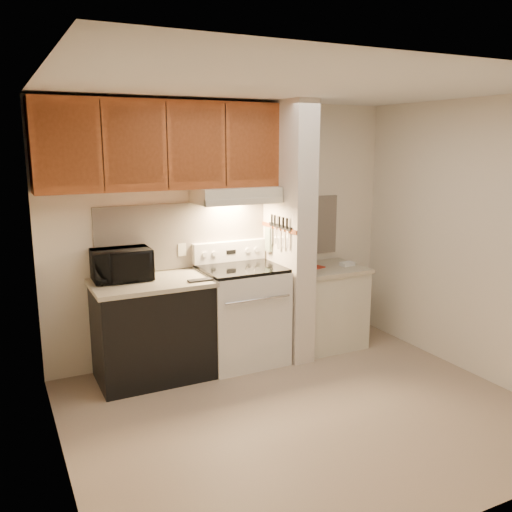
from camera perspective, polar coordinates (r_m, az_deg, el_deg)
floor at (r=4.53m, az=4.92°, el=-15.96°), size 3.60×3.60×0.00m
ceiling at (r=4.02m, az=5.58°, el=17.35°), size 3.60×3.60×0.00m
wall_back at (r=5.41m, az=-3.10°, el=2.70°), size 3.60×2.50×0.02m
wall_left at (r=3.53m, az=-20.59°, el=-3.05°), size 0.02×3.00×2.50m
wall_right at (r=5.25m, az=22.22°, el=1.55°), size 0.02×3.00×2.50m
backsplash at (r=5.40m, az=-3.05°, el=2.52°), size 2.60×0.02×0.63m
range_body at (r=5.29m, az=-1.51°, el=-6.32°), size 0.76×0.65×0.92m
oven_window at (r=5.01m, az=0.02°, el=-6.90°), size 0.50×0.01×0.30m
oven_handle at (r=4.91m, az=0.22°, el=-4.60°), size 0.65×0.02×0.02m
cooktop at (r=5.16m, az=-1.54°, el=-1.30°), size 0.74×0.64×0.03m
range_backguard at (r=5.39m, az=-2.82°, el=0.51°), size 0.76×0.08×0.20m
range_display at (r=5.35m, az=-2.64°, el=0.43°), size 0.10×0.01×0.04m
range_knob_left_outer at (r=5.25m, az=-5.43°, el=0.15°), size 0.05×0.02×0.05m
range_knob_left_inner at (r=5.28m, az=-4.42°, el=0.25°), size 0.05×0.02×0.05m
range_knob_right_inner at (r=5.42m, az=-0.89°, el=0.59°), size 0.05×0.02×0.05m
range_knob_right_outer at (r=5.47m, az=0.06°, el=0.68°), size 0.05×0.02×0.05m
dishwasher_front at (r=5.02m, az=-10.79°, el=-7.84°), size 1.00×0.63×0.87m
left_countertop at (r=4.89m, az=-11.00°, el=-2.81°), size 1.04×0.67×0.04m
spoon_rest at (r=4.82m, az=-5.78°, el=-2.53°), size 0.24×0.08×0.02m
teal_jar at (r=5.07m, az=-11.08°, el=-1.53°), size 0.10×0.10×0.09m
outlet at (r=5.25m, az=-7.79°, el=0.65°), size 0.08×0.01×0.12m
microwave at (r=4.94m, az=-13.97°, el=-0.90°), size 0.51×0.35×0.28m
partition_pillar at (r=5.33m, az=3.45°, el=2.55°), size 0.22×0.70×2.50m
pillar_trim at (r=5.26m, az=2.36°, el=3.00°), size 0.01×0.70×0.04m
knife_strip at (r=5.21m, az=2.57°, el=3.13°), size 0.02×0.42×0.04m
knife_blade_a at (r=5.08m, az=3.33°, el=1.75°), size 0.01×0.03×0.16m
knife_handle_a at (r=5.07m, az=3.28°, el=3.45°), size 0.02×0.02×0.10m
knife_blade_b at (r=5.16m, az=2.85°, el=1.80°), size 0.01×0.04×0.18m
knife_handle_b at (r=5.13m, az=2.89°, el=3.55°), size 0.02×0.02×0.10m
knife_blade_c at (r=5.23m, az=2.40°, el=1.84°), size 0.01×0.04×0.20m
knife_handle_c at (r=5.20m, az=2.48°, el=3.66°), size 0.02×0.02×0.10m
knife_blade_d at (r=5.28m, az=2.08°, el=2.16°), size 0.01×0.04×0.16m
knife_handle_d at (r=5.28m, az=2.00°, el=3.79°), size 0.02×0.02×0.10m
knife_blade_e at (r=5.37m, az=1.58°, el=2.21°), size 0.01×0.04×0.18m
knife_handle_e at (r=5.33m, az=1.68°, el=3.88°), size 0.02×0.02×0.10m
oven_mitt at (r=5.43m, az=1.34°, el=1.76°), size 0.03×0.10×0.24m
right_cab_base at (r=5.76m, az=7.34°, el=-5.46°), size 0.70×0.60×0.81m
right_countertop at (r=5.65m, az=7.46°, el=-1.34°), size 0.74×0.64×0.04m
red_folder at (r=5.63m, az=5.37°, el=-1.07°), size 0.30×0.36×0.01m
white_box at (r=5.72m, az=9.57°, el=-0.83°), size 0.15×0.11×0.04m
range_hood at (r=5.16m, az=-2.17°, el=6.46°), size 0.78×0.44×0.15m
hood_lip at (r=4.98m, az=-1.17°, el=5.74°), size 0.78×0.04×0.06m
upper_cabinets at (r=4.94m, az=-9.90°, el=11.39°), size 2.18×0.33×0.77m
cab_door_a at (r=4.61m, az=-19.27°, el=10.89°), size 0.46×0.01×0.63m
cab_gap_a at (r=4.65m, az=-15.88°, el=11.10°), size 0.01×0.01×0.73m
cab_door_b at (r=4.71m, az=-12.57°, el=11.27°), size 0.46×0.01×0.63m
cab_gap_b at (r=4.79m, az=-9.34°, el=11.40°), size 0.01×0.01×0.73m
cab_door_c at (r=4.87m, az=-6.22°, el=11.49°), size 0.46×0.01×0.63m
cab_gap_c at (r=4.97m, az=-3.21°, el=11.55°), size 0.01×0.01×0.73m
cab_door_d at (r=5.09m, az=-0.34°, el=11.58°), size 0.46×0.01×0.63m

